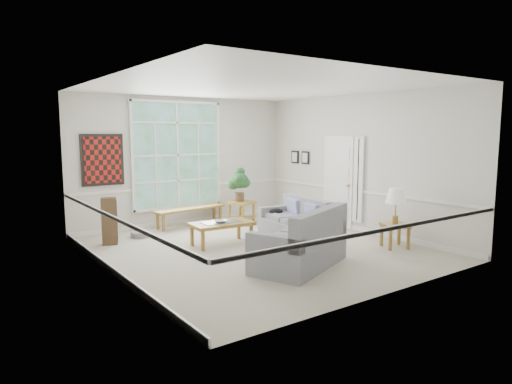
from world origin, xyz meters
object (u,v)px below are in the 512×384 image
coffee_table (222,233)px  loveseat_right (294,219)px  loveseat_front (299,237)px  side_table (395,236)px  end_table (242,212)px

coffee_table → loveseat_right: bearing=-16.9°
loveseat_front → loveseat_right: bearing=30.2°
coffee_table → side_table: (2.56, -2.11, 0.01)m
loveseat_right → coffee_table: size_ratio=1.33×
loveseat_front → coffee_table: 2.02m
loveseat_right → side_table: loveseat_right is taller
loveseat_right → end_table: size_ratio=3.03×
loveseat_right → coffee_table: loveseat_right is taller
side_table → end_table: bearing=105.9°
end_table → side_table: bearing=-74.1°
loveseat_right → end_table: loveseat_right is taller
loveseat_front → coffee_table: loveseat_front is taller
loveseat_front → end_table: loveseat_front is taller
loveseat_right → coffee_table: 1.50m
end_table → side_table: 3.84m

